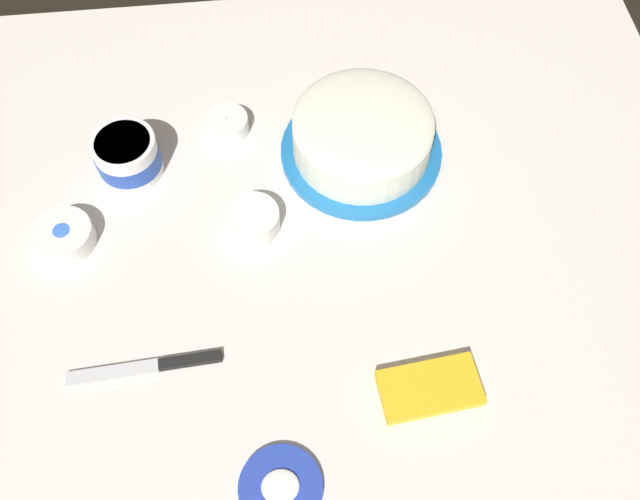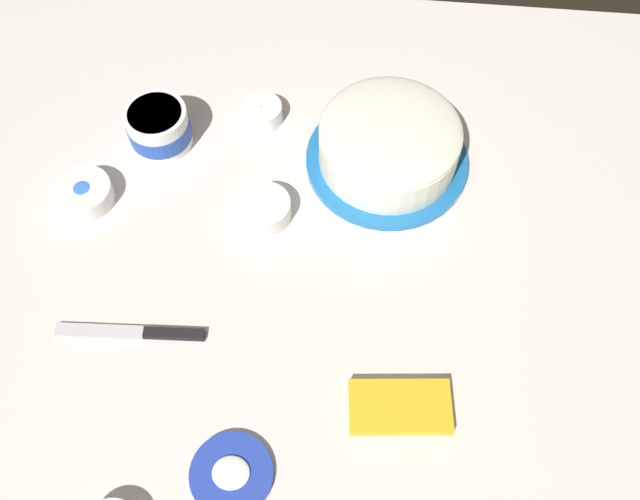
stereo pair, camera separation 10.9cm
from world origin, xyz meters
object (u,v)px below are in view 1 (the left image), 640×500
(sprinkle_bowl_blue, at_px, (66,235))
(candy_box_lower, at_px, (431,388))
(frosting_tub_lid, at_px, (282,487))
(spreading_knife, at_px, (160,365))
(sprinkle_bowl_rainbow, at_px, (255,219))
(frosting_tub, at_px, (129,155))
(sprinkle_bowl_green, at_px, (229,124))
(frosted_cake, at_px, (364,136))

(sprinkle_bowl_blue, bearing_deg, candy_box_lower, 150.18)
(frosting_tub_lid, height_order, spreading_knife, frosting_tub_lid)
(sprinkle_bowl_rainbow, bearing_deg, frosting_tub_lid, 91.54)
(frosting_tub, xyz_separation_m, spreading_knife, (-0.05, 0.38, -0.04))
(sprinkle_bowl_green, height_order, sprinkle_bowl_rainbow, sprinkle_bowl_rainbow)
(frosted_cake, xyz_separation_m, sprinkle_bowl_green, (0.24, -0.08, -0.03))
(sprinkle_bowl_green, distance_m, sprinkle_bowl_blue, 0.35)
(frosted_cake, relative_size, candy_box_lower, 1.96)
(frosting_tub_lid, bearing_deg, frosting_tub, -68.93)
(frosting_tub, relative_size, candy_box_lower, 0.76)
(frosting_tub_lid, relative_size, spreading_knife, 0.50)
(frosting_tub_lid, xyz_separation_m, sprinkle_bowl_blue, (0.33, -0.44, 0.01))
(sprinkle_bowl_rainbow, relative_size, sprinkle_bowl_blue, 0.92)
(frosted_cake, relative_size, sprinkle_bowl_rainbow, 3.27)
(sprinkle_bowl_green, bearing_deg, sprinkle_bowl_rainbow, 99.39)
(frosting_tub_lid, bearing_deg, spreading_knife, -49.09)
(frosted_cake, bearing_deg, sprinkle_bowl_rainbow, 33.50)
(sprinkle_bowl_green, xyz_separation_m, sprinkle_bowl_blue, (0.28, 0.21, 0.00))
(frosting_tub_lid, bearing_deg, frosted_cake, -108.56)
(frosting_tub, xyz_separation_m, sprinkle_bowl_green, (-0.18, -0.07, -0.02))
(frosting_tub, xyz_separation_m, sprinkle_bowl_rainbow, (-0.21, 0.14, -0.02))
(frosting_tub, relative_size, spreading_knife, 0.48)
(sprinkle_bowl_green, bearing_deg, frosting_tub, 22.02)
(frosting_tub, bearing_deg, sprinkle_bowl_blue, 53.32)
(sprinkle_bowl_rainbow, bearing_deg, frosted_cake, -146.50)
(sprinkle_bowl_green, distance_m, candy_box_lower, 0.60)
(frosted_cake, height_order, candy_box_lower, frosted_cake)
(frosting_tub, bearing_deg, candy_box_lower, 134.59)
(sprinkle_bowl_blue, xyz_separation_m, candy_box_lower, (-0.56, 0.32, -0.01))
(spreading_knife, bearing_deg, frosted_cake, -134.28)
(frosting_tub_lid, height_order, candy_box_lower, candy_box_lower)
(spreading_knife, relative_size, sprinkle_bowl_rainbow, 2.63)
(candy_box_lower, bearing_deg, spreading_knife, -17.09)
(frosting_tub_lid, distance_m, spreading_knife, 0.26)
(sprinkle_bowl_rainbow, bearing_deg, sprinkle_bowl_green, -80.61)
(frosted_cake, xyz_separation_m, candy_box_lower, (-0.04, 0.45, -0.04))
(spreading_knife, relative_size, sprinkle_bowl_blue, 2.41)
(frosted_cake, relative_size, frosting_tub, 2.57)
(sprinkle_bowl_rainbow, bearing_deg, sprinkle_bowl_blue, -0.46)
(frosting_tub_lid, xyz_separation_m, spreading_knife, (0.17, -0.20, -0.00))
(frosting_tub, height_order, candy_box_lower, frosting_tub)
(spreading_knife, relative_size, sprinkle_bowl_green, 3.08)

